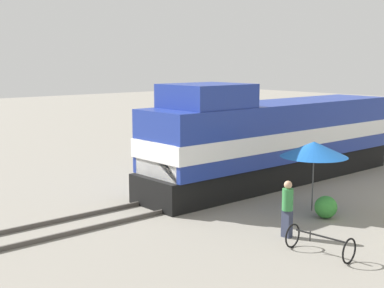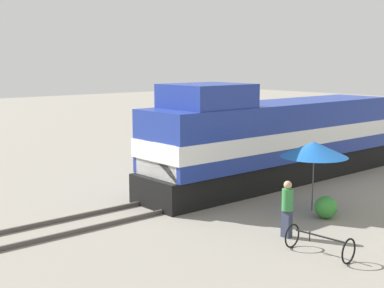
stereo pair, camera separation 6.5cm
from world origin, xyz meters
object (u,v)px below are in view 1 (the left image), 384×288
at_px(vendor_umbrella, 314,149).
at_px(bicycle, 320,243).
at_px(locomotive, 271,140).
at_px(person_bystander, 287,207).

xyz_separation_m(vendor_umbrella, bicycle, (2.85, -3.51, -1.89)).
distance_m(locomotive, person_bystander, 7.46).
bearing_deg(person_bystander, bicycle, -18.82).
relative_size(person_bystander, bicycle, 0.94).
bearing_deg(bicycle, vendor_umbrella, -145.38).
distance_m(vendor_umbrella, bicycle, 4.90).
xyz_separation_m(locomotive, vendor_umbrella, (3.96, -2.27, 0.32)).
bearing_deg(locomotive, vendor_umbrella, -29.83).
height_order(vendor_umbrella, bicycle, vendor_umbrella).
height_order(locomotive, bicycle, locomotive).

